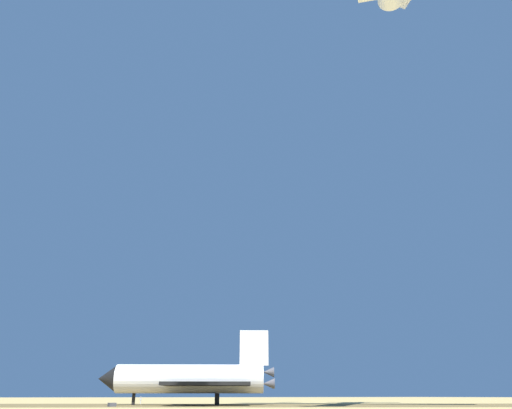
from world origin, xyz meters
The scene contains 5 objects.
ground_plane centered at (0.00, 0.00, 0.00)m, with size 1200.00×1200.00×0.00m, color tan.
runway_strip centered at (3.21, -2.53, 0.01)m, with size 440.00×44.00×0.02m, color brown.
space_shuttle centered at (3.70, -2.75, 5.35)m, with size 37.37×29.23×15.80m.
ground_crew_near_nose centered at (8.85, -22.86, 0.94)m, with size 0.24×0.65×1.73m.
ground_support_crate centered at (21.16, 5.72, 0.34)m, with size 1.68×1.26×0.68m, color #4C4C51.
Camera 1 is at (41.15, 110.04, 1.92)m, focal length 35.79 mm.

